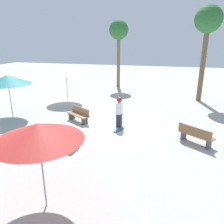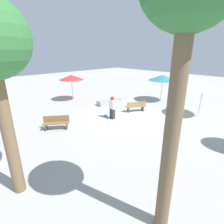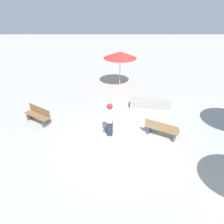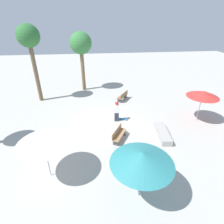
% 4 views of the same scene
% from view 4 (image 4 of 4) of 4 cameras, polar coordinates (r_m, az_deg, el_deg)
% --- Properties ---
extents(ground_plane, '(60.00, 60.00, 0.00)m').
position_cam_4_polar(ground_plane, '(13.84, -1.93, -3.37)').
color(ground_plane, '#B2AFA8').
extents(skater_main, '(0.29, 0.47, 1.67)m').
position_cam_4_polar(skater_main, '(13.60, 1.55, 0.41)').
color(skater_main, '#282D38').
rests_on(skater_main, ground_plane).
extents(skateboard, '(0.51, 0.81, 0.07)m').
position_cam_4_polar(skateboard, '(14.19, 3.48, -2.26)').
color(skateboard, teal).
rests_on(skateboard, ground_plane).
extents(concrete_ledge, '(2.46, 0.95, 0.43)m').
position_cam_4_polar(concrete_ledge, '(12.72, 16.24, -6.69)').
color(concrete_ledge, '#A8A39E').
rests_on(concrete_ledge, ground_plane).
extents(bench_near, '(1.60, 1.19, 0.85)m').
position_cam_4_polar(bench_near, '(11.76, 2.21, -7.32)').
color(bench_near, '#47474C').
rests_on(bench_near, ground_plane).
extents(bench_far, '(1.56, 1.28, 0.85)m').
position_cam_4_polar(bench_far, '(17.37, 3.54, 5.13)').
color(bench_far, '#47474C').
rests_on(bench_far, ground_plane).
extents(shade_umbrella_white, '(2.52, 2.52, 2.48)m').
position_cam_4_polar(shade_umbrella_white, '(8.80, -21.63, -8.61)').
color(shade_umbrella_white, '#B7B7BC').
rests_on(shade_umbrella_white, ground_plane).
extents(shade_umbrella_teal, '(2.68, 2.68, 2.58)m').
position_cam_4_polar(shade_umbrella_teal, '(7.39, 9.85, -14.59)').
color(shade_umbrella_teal, '#B7B7BC').
rests_on(shade_umbrella_teal, ground_plane).
extents(shade_umbrella_red, '(2.35, 2.35, 2.52)m').
position_cam_4_polar(shade_umbrella_red, '(14.75, 27.61, 5.27)').
color(shade_umbrella_red, '#B7B7BC').
rests_on(shade_umbrella_red, ground_plane).
extents(palm_tree_right, '(1.94, 1.94, 6.92)m').
position_cam_4_polar(palm_tree_right, '(17.54, -25.51, 20.59)').
color(palm_tree_right, brown).
rests_on(palm_tree_right, ground_plane).
extents(palm_tree_center_left, '(2.23, 2.23, 6.13)m').
position_cam_4_polar(palm_tree_center_left, '(19.30, -10.14, 20.83)').
color(palm_tree_center_left, brown).
rests_on(palm_tree_center_left, ground_plane).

